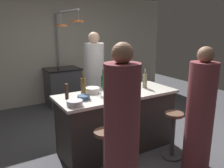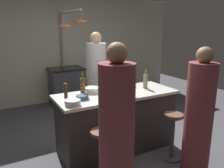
{
  "view_description": "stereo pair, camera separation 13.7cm",
  "coord_description": "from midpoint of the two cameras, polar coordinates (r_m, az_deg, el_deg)",
  "views": [
    {
      "loc": [
        -1.72,
        -2.72,
        1.83
      ],
      "look_at": [
        0.0,
        0.15,
        1.0
      ],
      "focal_mm": 36.49,
      "sensor_mm": 36.0,
      "label": 1
    },
    {
      "loc": [
        -1.6,
        -2.78,
        1.83
      ],
      "look_at": [
        0.0,
        0.15,
        1.0
      ],
      "focal_mm": 36.49,
      "sensor_mm": 36.0,
      "label": 2
    }
  ],
  "objects": [
    {
      "name": "wine_bottle_dark",
      "position": [
        3.13,
        4.21,
        -1.19
      ],
      "size": [
        0.07,
        0.07,
        0.3
      ],
      "color": "black",
      "rests_on": "kitchen_island"
    },
    {
      "name": "kitchen_island",
      "position": [
        3.49,
        2.33,
        -9.28
      ],
      "size": [
        1.8,
        0.72,
        0.9
      ],
      "color": "#332D2B",
      "rests_on": "ground_plane"
    },
    {
      "name": "wine_bottle_green",
      "position": [
        3.49,
        -1.03,
        0.51
      ],
      "size": [
        0.07,
        0.07,
        0.31
      ],
      "color": "#193D23",
      "rests_on": "kitchen_island"
    },
    {
      "name": "overhead_pot_rack",
      "position": [
        5.04,
        -10.14,
        11.57
      ],
      "size": [
        0.59,
        1.39,
        2.17
      ],
      "color": "gray",
      "rests_on": "ground_plane"
    },
    {
      "name": "mixing_bowl_blue",
      "position": [
        3.06,
        -6.15,
        -3.28
      ],
      "size": [
        0.17,
        0.17,
        0.06
      ],
      "primitive_type": "cylinder",
      "color": "#334C6B",
      "rests_on": "kitchen_island"
    },
    {
      "name": "wine_glass_near_left_guest",
      "position": [
        3.17,
        6.44,
        -1.24
      ],
      "size": [
        0.07,
        0.07,
        0.15
      ],
      "color": "silver",
      "rests_on": "kitchen_island"
    },
    {
      "name": "stove_range",
      "position": [
        5.63,
        -10.55,
        -0.49
      ],
      "size": [
        0.8,
        0.64,
        0.89
      ],
      "color": "#47474C",
      "rests_on": "ground_plane"
    },
    {
      "name": "mixing_bowl_steel",
      "position": [
        2.84,
        -8.47,
        -4.62
      ],
      "size": [
        0.2,
        0.2,
        0.07
      ],
      "primitive_type": "cylinder",
      "color": "#B7B7BC",
      "rests_on": "kitchen_island"
    },
    {
      "name": "chef",
      "position": [
        4.36,
        -2.98,
        0.47
      ],
      "size": [
        0.37,
        0.37,
        1.75
      ],
      "color": "white",
      "rests_on": "ground_plane"
    },
    {
      "name": "wine_bottle_amber",
      "position": [
        3.22,
        -6.15,
        -0.52
      ],
      "size": [
        0.07,
        0.07,
        0.33
      ],
      "color": "brown",
      "rests_on": "kitchen_island"
    },
    {
      "name": "wine_glass_by_chef",
      "position": [
        3.34,
        1.47,
        -0.37
      ],
      "size": [
        0.07,
        0.07,
        0.15
      ],
      "color": "silver",
      "rests_on": "kitchen_island"
    },
    {
      "name": "mixing_bowl_ceramic",
      "position": [
        3.34,
        -3.82,
        -1.52
      ],
      "size": [
        0.21,
        0.21,
        0.08
      ],
      "primitive_type": "cylinder",
      "color": "silver",
      "rests_on": "kitchen_island"
    },
    {
      "name": "ground_plane",
      "position": [
        3.7,
        2.26,
        -15.74
      ],
      "size": [
        9.0,
        9.0,
        0.0
      ],
      "primitive_type": "plane",
      "color": "#4C4C51"
    },
    {
      "name": "back_wall",
      "position": [
        5.86,
        -12.17,
        8.48
      ],
      "size": [
        6.4,
        0.16,
        2.6
      ],
      "primitive_type": "cube",
      "color": "beige",
      "rests_on": "ground_plane"
    },
    {
      "name": "bar_stool_right",
      "position": [
        3.39,
        16.07,
        -12.01
      ],
      "size": [
        0.28,
        0.28,
        0.68
      ],
      "color": "#4C4C51",
      "rests_on": "ground_plane"
    },
    {
      "name": "cutting_board",
      "position": [
        3.62,
        4.15,
        -0.83
      ],
      "size": [
        0.32,
        0.22,
        0.02
      ],
      "primitive_type": "cube",
      "color": "#997047",
      "rests_on": "kitchen_island"
    },
    {
      "name": "wine_bottle_white",
      "position": [
        3.61,
        9.45,
        0.77
      ],
      "size": [
        0.07,
        0.07,
        0.3
      ],
      "color": "gray",
      "rests_on": "kitchen_island"
    },
    {
      "name": "wine_glass_near_right_guest",
      "position": [
        3.14,
        -1.81,
        -1.28
      ],
      "size": [
        0.07,
        0.07,
        0.15
      ],
      "color": "silver",
      "rests_on": "kitchen_island"
    },
    {
      "name": "guest_left",
      "position": [
        2.34,
        2.87,
        -12.43
      ],
      "size": [
        0.36,
        0.36,
        1.71
      ],
      "color": "brown",
      "rests_on": "ground_plane"
    },
    {
      "name": "guest_right",
      "position": [
        3.06,
        22.11,
        -7.8
      ],
      "size": [
        0.34,
        0.34,
        1.62
      ],
      "color": "brown",
      "rests_on": "ground_plane"
    },
    {
      "name": "bar_stool_left",
      "position": [
        2.81,
        -1.1,
        -17.29
      ],
      "size": [
        0.28,
        0.28,
        0.68
      ],
      "color": "#4C4C51",
      "rests_on": "ground_plane"
    },
    {
      "name": "pepper_mill",
      "position": [
        3.09,
        -10.28,
        -1.76
      ],
      "size": [
        0.05,
        0.05,
        0.21
      ],
      "primitive_type": "cylinder",
      "color": "#382319",
      "rests_on": "kitchen_island"
    }
  ]
}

